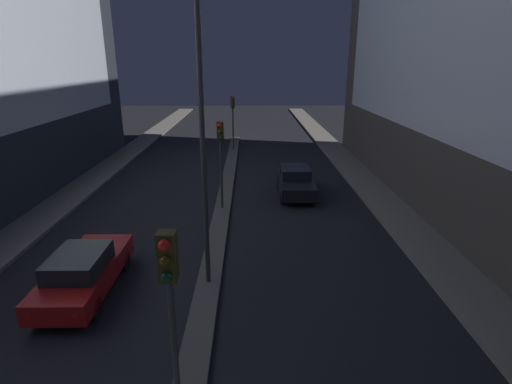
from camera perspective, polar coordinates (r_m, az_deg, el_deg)
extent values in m
cube|color=#56544F|center=(22.05, -4.47, -0.53)|extent=(0.79, 34.99, 0.15)
cylinder|color=#383838|center=(8.20, -11.44, -22.43)|extent=(0.12, 0.12, 3.38)
cube|color=#3D3814|center=(7.01, -12.53, -8.97)|extent=(0.32, 0.28, 0.90)
sphere|color=red|center=(6.72, -13.01, -7.39)|extent=(0.20, 0.20, 0.20)
sphere|color=#4C380A|center=(6.85, -12.83, -9.65)|extent=(0.20, 0.20, 0.20)
sphere|color=#0F3D19|center=(7.00, -12.65, -11.83)|extent=(0.20, 0.20, 0.20)
cylinder|color=#383838|center=(19.58, -4.95, 2.44)|extent=(0.12, 0.12, 3.38)
cube|color=#3D3814|center=(19.11, -5.13, 8.63)|extent=(0.32, 0.28, 0.90)
sphere|color=red|center=(18.89, -5.19, 9.44)|extent=(0.20, 0.20, 0.20)
sphere|color=#4C380A|center=(18.94, -5.17, 8.54)|extent=(0.20, 0.20, 0.20)
sphere|color=#0F3D19|center=(18.99, -5.14, 7.65)|extent=(0.20, 0.20, 0.20)
cylinder|color=#383838|center=(33.34, -3.30, 9.03)|extent=(0.12, 0.12, 3.38)
cube|color=#3D3814|center=(33.07, -3.37, 12.69)|extent=(0.32, 0.28, 0.90)
sphere|color=red|center=(32.87, -3.39, 13.18)|extent=(0.20, 0.20, 0.20)
sphere|color=#4C380A|center=(32.89, -3.38, 12.66)|extent=(0.20, 0.20, 0.20)
sphere|color=#0F3D19|center=(32.92, -3.37, 12.14)|extent=(0.20, 0.20, 0.20)
cylinder|color=#383838|center=(12.12, -7.55, 5.42)|extent=(0.16, 0.16, 8.67)
cube|color=maroon|center=(14.18, -23.18, -10.64)|extent=(1.79, 4.67, 0.64)
cube|color=black|center=(13.63, -24.03, -9.10)|extent=(1.52, 2.10, 0.56)
cube|color=red|center=(12.64, -29.89, -15.22)|extent=(0.14, 0.04, 0.10)
cube|color=red|center=(12.10, -24.49, -15.89)|extent=(0.14, 0.04, 0.10)
cylinder|color=black|center=(15.80, -23.79, -9.01)|extent=(0.22, 0.64, 0.64)
cylinder|color=black|center=(15.26, -18.27, -9.31)|extent=(0.22, 0.64, 0.64)
cylinder|color=black|center=(13.54, -28.47, -14.45)|extent=(0.22, 0.64, 0.64)
cylinder|color=black|center=(12.91, -22.06, -15.14)|extent=(0.22, 0.64, 0.64)
cube|color=black|center=(22.14, 5.66, 1.11)|extent=(1.84, 4.28, 0.68)
cube|color=black|center=(22.28, 5.62, 2.85)|extent=(1.56, 1.93, 0.55)
cube|color=red|center=(24.12, 3.60, 2.67)|extent=(0.14, 0.04, 0.10)
cube|color=red|center=(24.25, 6.63, 2.67)|extent=(0.14, 0.04, 0.10)
cylinder|color=black|center=(23.43, 3.32, 1.26)|extent=(0.22, 0.64, 0.64)
cylinder|color=black|center=(23.60, 7.24, 1.27)|extent=(0.22, 0.64, 0.64)
cylinder|color=black|center=(20.91, 3.83, -0.85)|extent=(0.22, 0.64, 0.64)
cylinder|color=black|center=(21.10, 8.21, -0.83)|extent=(0.22, 0.64, 0.64)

